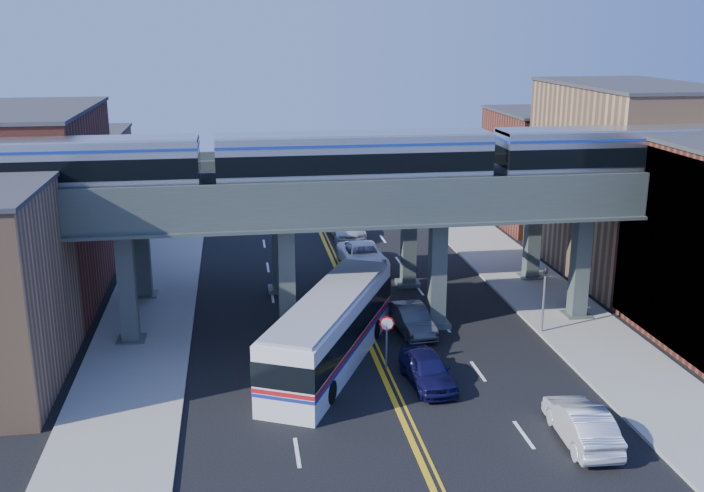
{
  "coord_description": "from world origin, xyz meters",
  "views": [
    {
      "loc": [
        -6.39,
        -30.52,
        15.61
      ],
      "look_at": [
        -0.52,
        8.44,
        4.54
      ],
      "focal_mm": 40.0,
      "sensor_mm": 36.0,
      "label": 1
    }
  ],
  "objects_px": {
    "traffic_signal": "(544,293)",
    "car_lane_c": "(363,256)",
    "car_lane_a": "(428,369)",
    "car_lane_b": "(412,319)",
    "stop_sign": "(387,334)",
    "car_parked_curb": "(582,423)",
    "transit_bus": "(331,331)",
    "car_lane_d": "(346,227)",
    "transit_train": "(354,161)"
  },
  "relations": [
    {
      "from": "traffic_signal",
      "to": "car_parked_curb",
      "type": "bearing_deg",
      "value": -104.06
    },
    {
      "from": "transit_bus",
      "to": "traffic_signal",
      "type": "bearing_deg",
      "value": -54.92
    },
    {
      "from": "car_lane_b",
      "to": "car_lane_c",
      "type": "height_order",
      "value": "car_lane_c"
    },
    {
      "from": "traffic_signal",
      "to": "transit_bus",
      "type": "bearing_deg",
      "value": -170.02
    },
    {
      "from": "car_lane_b",
      "to": "car_lane_c",
      "type": "xyz_separation_m",
      "value": [
        -0.69,
        11.73,
        0.1
      ]
    },
    {
      "from": "car_lane_d",
      "to": "stop_sign",
      "type": "bearing_deg",
      "value": -96.0
    },
    {
      "from": "car_lane_a",
      "to": "car_lane_d",
      "type": "distance_m",
      "value": 25.89
    },
    {
      "from": "car_lane_b",
      "to": "car_lane_c",
      "type": "distance_m",
      "value": 11.76
    },
    {
      "from": "traffic_signal",
      "to": "car_lane_c",
      "type": "distance_m",
      "value": 15.03
    },
    {
      "from": "car_lane_b",
      "to": "car_lane_d",
      "type": "height_order",
      "value": "car_lane_d"
    },
    {
      "from": "transit_train",
      "to": "traffic_signal",
      "type": "bearing_deg",
      "value": -11.69
    },
    {
      "from": "car_lane_a",
      "to": "car_parked_curb",
      "type": "distance_m",
      "value": 7.46
    },
    {
      "from": "car_lane_c",
      "to": "transit_train",
      "type": "bearing_deg",
      "value": -104.68
    },
    {
      "from": "stop_sign",
      "to": "car_parked_curb",
      "type": "bearing_deg",
      "value": -51.46
    },
    {
      "from": "stop_sign",
      "to": "car_lane_c",
      "type": "distance_m",
      "value": 16.1
    },
    {
      "from": "stop_sign",
      "to": "car_lane_d",
      "type": "relative_size",
      "value": 0.46
    },
    {
      "from": "transit_train",
      "to": "car_lane_d",
      "type": "height_order",
      "value": "transit_train"
    },
    {
      "from": "transit_bus",
      "to": "car_lane_c",
      "type": "relative_size",
      "value": 2.13
    },
    {
      "from": "stop_sign",
      "to": "transit_train",
      "type": "bearing_deg",
      "value": 98.72
    },
    {
      "from": "stop_sign",
      "to": "car_parked_curb",
      "type": "distance_m",
      "value": 10.0
    },
    {
      "from": "stop_sign",
      "to": "car_lane_c",
      "type": "bearing_deg",
      "value": 84.64
    },
    {
      "from": "transit_bus",
      "to": "car_lane_d",
      "type": "xyz_separation_m",
      "value": [
        4.02,
        22.91,
        -0.83
      ]
    },
    {
      "from": "transit_train",
      "to": "car_lane_c",
      "type": "xyz_separation_m",
      "value": [
        2.27,
        11.0,
        -8.27
      ]
    },
    {
      "from": "car_lane_c",
      "to": "traffic_signal",
      "type": "bearing_deg",
      "value": -63.38
    },
    {
      "from": "car_lane_a",
      "to": "car_parked_curb",
      "type": "xyz_separation_m",
      "value": [
        4.7,
        -5.8,
        0.03
      ]
    },
    {
      "from": "car_parked_curb",
      "to": "transit_bus",
      "type": "bearing_deg",
      "value": -42.08
    },
    {
      "from": "stop_sign",
      "to": "car_lane_c",
      "type": "xyz_separation_m",
      "value": [
        1.5,
        16.0,
        -0.94
      ]
    },
    {
      "from": "car_parked_curb",
      "to": "transit_train",
      "type": "bearing_deg",
      "value": -58.3
    },
    {
      "from": "transit_bus",
      "to": "car_lane_c",
      "type": "height_order",
      "value": "transit_bus"
    },
    {
      "from": "transit_bus",
      "to": "car_lane_c",
      "type": "bearing_deg",
      "value": 10.12
    },
    {
      "from": "transit_bus",
      "to": "car_lane_a",
      "type": "bearing_deg",
      "value": -101.46
    },
    {
      "from": "car_lane_c",
      "to": "transit_bus",
      "type": "bearing_deg",
      "value": -108.01
    },
    {
      "from": "car_lane_b",
      "to": "car_lane_c",
      "type": "relative_size",
      "value": 0.74
    },
    {
      "from": "car_lane_a",
      "to": "car_lane_b",
      "type": "xyz_separation_m",
      "value": [
        0.69,
        6.25,
        -0.02
      ]
    },
    {
      "from": "stop_sign",
      "to": "traffic_signal",
      "type": "height_order",
      "value": "traffic_signal"
    },
    {
      "from": "stop_sign",
      "to": "traffic_signal",
      "type": "relative_size",
      "value": 0.64
    },
    {
      "from": "traffic_signal",
      "to": "car_lane_d",
      "type": "bearing_deg",
      "value": 109.5
    },
    {
      "from": "traffic_signal",
      "to": "car_lane_a",
      "type": "distance_m",
      "value": 9.06
    },
    {
      "from": "stop_sign",
      "to": "car_lane_b",
      "type": "xyz_separation_m",
      "value": [
        2.19,
        4.26,
        -1.04
      ]
    },
    {
      "from": "transit_bus",
      "to": "car_parked_curb",
      "type": "bearing_deg",
      "value": -110.09
    },
    {
      "from": "car_lane_c",
      "to": "car_lane_d",
      "type": "xyz_separation_m",
      "value": [
        -0.0,
        7.9,
        0.01
      ]
    },
    {
      "from": "stop_sign",
      "to": "car_lane_c",
      "type": "relative_size",
      "value": 0.45
    },
    {
      "from": "traffic_signal",
      "to": "car_parked_curb",
      "type": "relative_size",
      "value": 0.88
    },
    {
      "from": "stop_sign",
      "to": "car_parked_curb",
      "type": "height_order",
      "value": "stop_sign"
    },
    {
      "from": "car_lane_a",
      "to": "car_lane_d",
      "type": "xyz_separation_m",
      "value": [
        0.0,
        25.89,
        0.09
      ]
    },
    {
      "from": "traffic_signal",
      "to": "car_lane_d",
      "type": "relative_size",
      "value": 0.72
    },
    {
      "from": "stop_sign",
      "to": "transit_bus",
      "type": "xyz_separation_m",
      "value": [
        -2.52,
        0.99,
        -0.1
      ]
    },
    {
      "from": "car_lane_a",
      "to": "car_parked_curb",
      "type": "relative_size",
      "value": 0.93
    },
    {
      "from": "stop_sign",
      "to": "car_lane_a",
      "type": "xyz_separation_m",
      "value": [
        1.5,
        -1.99,
        -1.02
      ]
    },
    {
      "from": "car_lane_a",
      "to": "car_lane_d",
      "type": "relative_size",
      "value": 0.76
    }
  ]
}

